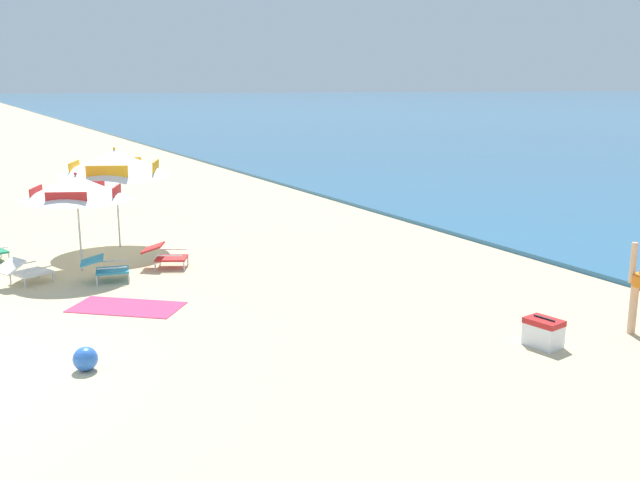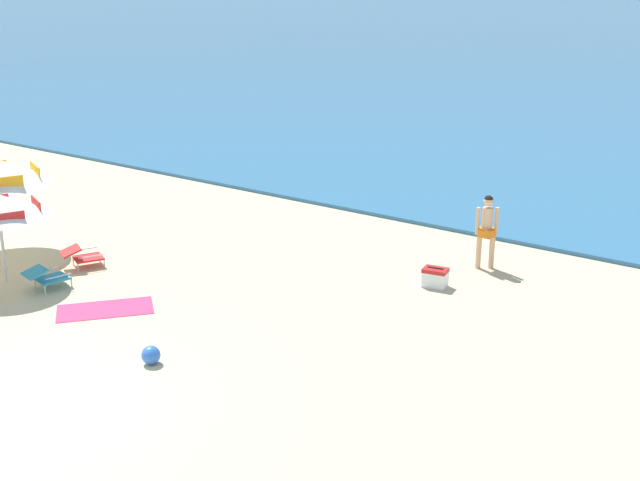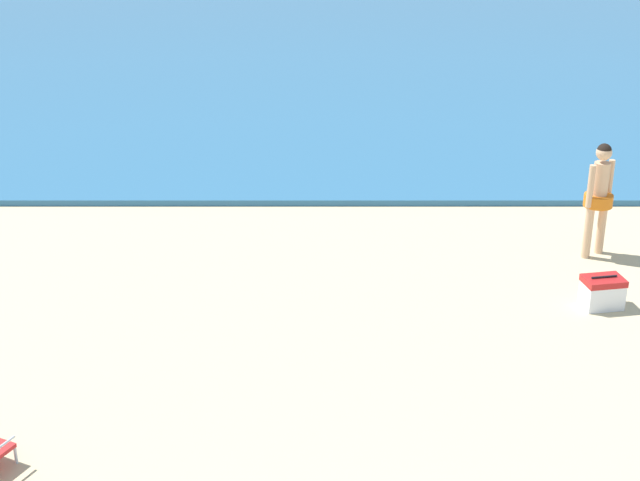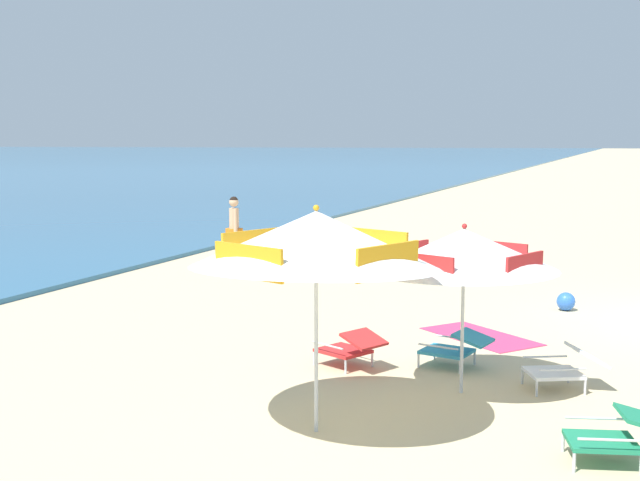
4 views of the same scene
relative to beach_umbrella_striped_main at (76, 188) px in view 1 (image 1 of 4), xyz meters
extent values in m
cylinder|color=silver|center=(0.00, 0.00, -0.71)|extent=(0.04, 0.04, 1.91)
cone|color=white|center=(0.00, 0.00, 0.00)|extent=(2.40, 2.41, 0.52)
cube|color=red|center=(0.29, 0.71, -0.11)|extent=(0.71, 0.32, 0.26)
cube|color=red|center=(-0.71, 0.29, -0.11)|extent=(0.32, 0.71, 0.26)
cube|color=red|center=(-0.29, -0.71, -0.11)|extent=(0.71, 0.32, 0.26)
cube|color=red|center=(0.71, -0.29, -0.11)|extent=(0.32, 0.71, 0.26)
sphere|color=red|center=(0.00, 0.00, 0.27)|extent=(0.06, 0.06, 0.06)
cylinder|color=silver|center=(-1.78, 1.12, -0.56)|extent=(0.04, 0.04, 2.22)
cone|color=white|center=(-1.78, 1.12, 0.27)|extent=(2.62, 2.60, 0.69)
cube|color=orange|center=(-1.43, 1.94, 0.15)|extent=(0.82, 0.37, 0.31)
cube|color=orange|center=(-2.60, 1.46, 0.15)|extent=(0.37, 0.82, 0.31)
cube|color=orange|center=(-2.12, 0.30, 0.15)|extent=(0.82, 0.37, 0.31)
cube|color=orange|center=(-0.95, 0.78, 0.15)|extent=(0.37, 0.82, 0.31)
sphere|color=orange|center=(-1.78, 1.12, 0.58)|extent=(0.06, 0.06, 0.06)
cube|color=teal|center=(1.06, 0.39, -1.47)|extent=(0.63, 0.69, 0.04)
cube|color=teal|center=(0.99, 0.04, -1.24)|extent=(0.57, 0.51, 0.14)
cylinder|color=silver|center=(0.88, 0.72, -1.58)|extent=(0.03, 0.03, 0.18)
cylinder|color=silver|center=(1.36, 0.62, -1.58)|extent=(0.03, 0.03, 0.18)
cylinder|color=silver|center=(0.76, 0.16, -1.58)|extent=(0.03, 0.03, 0.18)
cylinder|color=silver|center=(1.24, 0.06, -1.58)|extent=(0.03, 0.03, 0.18)
cylinder|color=silver|center=(0.78, 0.44, -1.35)|extent=(0.13, 0.53, 0.02)
cylinder|color=silver|center=(1.33, 0.33, -1.35)|extent=(0.13, 0.53, 0.02)
cylinder|color=silver|center=(-1.95, -1.36, -1.58)|extent=(0.03, 0.03, 0.18)
cylinder|color=silver|center=(-1.48, -1.24, -1.58)|extent=(0.03, 0.03, 0.18)
cube|color=white|center=(0.50, -0.99, -1.47)|extent=(0.73, 0.77, 0.04)
cube|color=white|center=(0.67, -1.35, -1.26)|extent=(0.61, 0.56, 0.23)
cylinder|color=silver|center=(0.16, -0.83, -1.58)|extent=(0.03, 0.03, 0.18)
cylinder|color=silver|center=(0.60, -0.62, -1.58)|extent=(0.03, 0.03, 0.18)
cylinder|color=silver|center=(0.40, -1.35, -1.58)|extent=(0.03, 0.03, 0.18)
cylinder|color=silver|center=(0.85, -1.14, -1.58)|extent=(0.03, 0.03, 0.18)
cylinder|color=silver|center=(0.25, -1.11, -1.35)|extent=(0.25, 0.50, 0.02)
cylinder|color=silver|center=(0.76, -0.87, -1.35)|extent=(0.25, 0.50, 0.02)
cube|color=red|center=(0.61, 1.65, -1.47)|extent=(0.73, 0.77, 0.04)
cube|color=red|center=(0.45, 1.32, -1.25)|extent=(0.62, 0.58, 0.17)
cylinder|color=silver|center=(0.52, 2.01, -1.58)|extent=(0.03, 0.03, 0.18)
cylinder|color=silver|center=(0.96, 1.80, -1.58)|extent=(0.03, 0.03, 0.18)
cylinder|color=silver|center=(0.27, 1.50, -1.58)|extent=(0.03, 0.03, 0.18)
cylinder|color=silver|center=(0.71, 1.29, -1.58)|extent=(0.03, 0.03, 0.18)
cylinder|color=silver|center=(0.36, 1.77, -1.35)|extent=(0.26, 0.50, 0.02)
cylinder|color=silver|center=(0.87, 1.53, -1.35)|extent=(0.26, 0.50, 0.02)
cylinder|color=#D8A87F|center=(7.57, 6.63, -1.26)|extent=(0.12, 0.12, 0.81)
cylinder|color=#D8A87F|center=(7.52, 6.59, -0.59)|extent=(0.09, 0.09, 0.60)
cube|color=white|center=(7.36, 5.07, -1.51)|extent=(0.53, 0.42, 0.32)
cube|color=red|center=(7.36, 5.07, -1.31)|extent=(0.55, 0.43, 0.08)
cylinder|color=black|center=(7.36, 5.07, -1.25)|extent=(0.33, 0.08, 0.02)
sphere|color=blue|center=(5.28, -0.81, -1.51)|extent=(0.32, 0.32, 0.32)
cube|color=#DB3866|center=(2.84, 0.25, -1.66)|extent=(1.83, 1.97, 0.01)
camera|label=1|loc=(14.22, -2.06, 1.92)|focal=39.43mm
camera|label=2|loc=(14.74, -8.99, 4.45)|focal=45.85mm
camera|label=3|loc=(3.81, -5.51, 3.66)|focal=52.56mm
camera|label=4|loc=(-9.19, -1.68, 1.21)|focal=46.07mm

